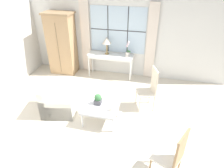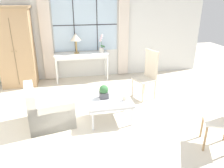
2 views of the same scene
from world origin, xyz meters
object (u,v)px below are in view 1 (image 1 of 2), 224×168
(armoire, at_px, (62,44))
(coffee_table, at_px, (100,109))
(potted_orchid, at_px, (128,51))
(potted_plant_small, at_px, (98,99))
(accent_chair_wooden, at_px, (174,155))
(pillar_candle, at_px, (111,109))
(armchair_upholstered, at_px, (59,103))
(console_table, at_px, (110,57))
(side_chair_wooden, at_px, (150,87))
(table_lamp, at_px, (107,41))

(armoire, distance_m, coffee_table, 3.18)
(potted_orchid, bearing_deg, potted_plant_small, -97.97)
(accent_chair_wooden, distance_m, pillar_candle, 1.76)
(coffee_table, xyz_separation_m, pillar_candle, (0.27, -0.07, 0.09))
(armchair_upholstered, bearing_deg, console_table, 69.89)
(armoire, bearing_deg, accent_chair_wooden, -43.62)
(armchair_upholstered, height_order, side_chair_wooden, side_chair_wooden)
(potted_orchid, relative_size, armchair_upholstered, 0.54)
(potted_orchid, xyz_separation_m, side_chair_wooden, (0.87, -1.49, -0.34))
(console_table, height_order, coffee_table, console_table)
(armoire, distance_m, pillar_candle, 3.39)
(side_chair_wooden, height_order, coffee_table, side_chair_wooden)
(coffee_table, bearing_deg, potted_orchid, 84.67)
(armoire, height_order, potted_plant_small, armoire)
(side_chair_wooden, relative_size, coffee_table, 1.37)
(table_lamp, height_order, accent_chair_wooden, table_lamp)
(armoire, relative_size, accent_chair_wooden, 1.87)
(armoire, bearing_deg, potted_plant_small, -48.43)
(potted_orchid, bearing_deg, side_chair_wooden, -59.86)
(console_table, xyz_separation_m, accent_chair_wooden, (1.99, -3.57, -0.09))
(potted_plant_small, bearing_deg, table_lamp, 99.63)
(console_table, height_order, potted_plant_small, console_table)
(coffee_table, distance_m, potted_plant_small, 0.24)
(armchair_upholstered, bearing_deg, potted_orchid, 57.81)
(potted_orchid, xyz_separation_m, armchair_upholstered, (-1.40, -2.22, -0.71))
(table_lamp, height_order, armchair_upholstered, table_lamp)
(armoire, xyz_separation_m, coffee_table, (2.05, -2.33, -0.66))
(accent_chair_wooden, distance_m, coffee_table, 2.03)
(coffee_table, bearing_deg, pillar_candle, -14.83)
(armoire, bearing_deg, coffee_table, -48.63)
(pillar_candle, bearing_deg, potted_orchid, 91.27)
(console_table, bearing_deg, pillar_candle, -75.67)
(armoire, distance_m, table_lamp, 1.58)
(table_lamp, bearing_deg, console_table, -12.73)
(armchair_upholstered, height_order, accent_chair_wooden, accent_chair_wooden)
(coffee_table, bearing_deg, side_chair_wooden, 38.51)
(potted_orchid, height_order, potted_plant_small, potted_orchid)
(console_table, relative_size, potted_plant_small, 5.63)
(console_table, bearing_deg, armoire, -178.13)
(side_chair_wooden, height_order, potted_plant_small, side_chair_wooden)
(armchair_upholstered, bearing_deg, side_chair_wooden, 17.72)
(armchair_upholstered, distance_m, potted_plant_small, 1.12)
(side_chair_wooden, height_order, accent_chair_wooden, side_chair_wooden)
(potted_plant_small, distance_m, pillar_candle, 0.43)
(side_chair_wooden, distance_m, coffee_table, 1.41)
(table_lamp, bearing_deg, accent_chair_wooden, -59.53)
(armoire, bearing_deg, console_table, 1.87)
(potted_plant_small, relative_size, pillar_candle, 2.39)
(side_chair_wooden, distance_m, potted_plant_small, 1.40)
(potted_plant_small, bearing_deg, console_table, 96.56)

